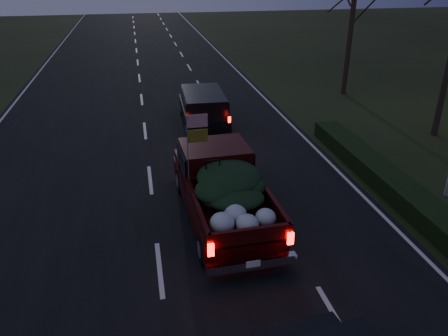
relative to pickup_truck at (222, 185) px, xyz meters
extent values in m
plane|color=black|center=(-2.01, -2.12, -1.09)|extent=(120.00, 120.00, 0.00)
cube|color=black|center=(-2.01, -2.12, -1.08)|extent=(14.00, 120.00, 0.02)
cube|color=black|center=(5.79, 0.88, -0.79)|extent=(1.00, 10.00, 0.60)
cylinder|color=black|center=(9.49, 11.88, 2.41)|extent=(0.28, 0.28, 7.00)
cube|color=#360707|center=(0.00, 0.02, -0.45)|extent=(2.35, 5.43, 0.59)
cube|color=#360707|center=(-0.04, 0.99, 0.35)|extent=(2.04, 1.79, 0.96)
cube|color=black|center=(-0.04, 0.99, 0.46)|extent=(2.15, 1.69, 0.59)
cube|color=#360707|center=(0.05, -1.37, -0.13)|extent=(2.10, 3.07, 0.06)
ellipsoid|color=black|center=(0.08, -0.83, 0.35)|extent=(1.79, 1.99, 0.64)
cylinder|color=gray|center=(-0.97, -0.01, 1.10)|extent=(0.03, 0.03, 2.14)
cube|color=red|center=(-0.68, 0.00, 1.99)|extent=(0.56, 0.04, 0.36)
cube|color=gold|center=(-0.68, 0.00, 1.56)|extent=(0.56, 0.04, 0.36)
cube|color=black|center=(0.72, 8.27, -0.51)|extent=(2.02, 4.56, 0.56)
cube|color=black|center=(0.71, 8.04, 0.13)|extent=(1.87, 3.34, 0.75)
cube|color=black|center=(0.71, 8.04, 0.20)|extent=(1.96, 3.25, 0.45)
camera|label=1|loc=(-2.16, -10.98, 5.84)|focal=35.00mm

